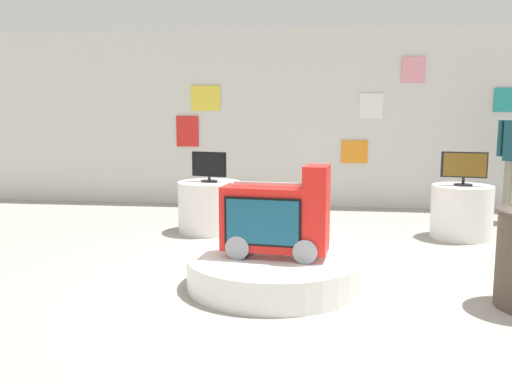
% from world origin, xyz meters
% --- Properties ---
extents(ground_plane, '(30.00, 30.00, 0.00)m').
position_xyz_m(ground_plane, '(0.00, 0.00, 0.00)').
color(ground_plane, '#9E998E').
extents(back_wall_display, '(12.90, 0.13, 2.98)m').
position_xyz_m(back_wall_display, '(0.00, 4.44, 1.49)').
color(back_wall_display, silver).
rests_on(back_wall_display, ground).
extents(main_display_pedestal, '(1.65, 1.65, 0.28)m').
position_xyz_m(main_display_pedestal, '(-0.30, -0.03, 0.14)').
color(main_display_pedestal, white).
rests_on(main_display_pedestal, ground).
extents(novelty_firetruck_tv, '(1.02, 0.49, 0.87)m').
position_xyz_m(novelty_firetruck_tv, '(-0.28, -0.04, 0.64)').
color(novelty_firetruck_tv, gray).
rests_on(novelty_firetruck_tv, main_display_pedestal).
extents(display_pedestal_left_rear, '(0.78, 0.78, 0.68)m').
position_xyz_m(display_pedestal_left_rear, '(1.91, 2.29, 0.34)').
color(display_pedestal_left_rear, white).
rests_on(display_pedestal_left_rear, ground).
extents(tv_on_left_rear, '(0.56, 0.23, 0.43)m').
position_xyz_m(tv_on_left_rear, '(1.91, 2.28, 0.92)').
color(tv_on_left_rear, black).
rests_on(tv_on_left_rear, display_pedestal_left_rear).
extents(display_pedestal_center_rear, '(0.85, 0.85, 0.68)m').
position_xyz_m(display_pedestal_center_rear, '(-1.40, 2.24, 0.34)').
color(display_pedestal_center_rear, white).
rests_on(display_pedestal_center_rear, ground).
extents(tv_on_center_rear, '(0.49, 0.23, 0.41)m').
position_xyz_m(tv_on_center_rear, '(-1.40, 2.24, 0.89)').
color(tv_on_center_rear, black).
rests_on(tv_on_center_rear, display_pedestal_center_rear).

